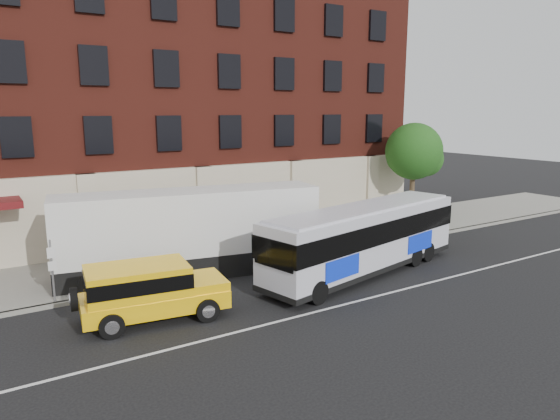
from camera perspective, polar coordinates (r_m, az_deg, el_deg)
ground at (r=18.69m, az=6.69°, el=-11.34°), size 120.00×120.00×0.00m
sidewalk at (r=25.89m, az=-5.91°, el=-4.72°), size 60.00×6.00×0.15m
kerb at (r=23.34m, az=-2.62°, el=-6.45°), size 60.00×0.25×0.15m
lane_line at (r=19.05m, az=5.73°, el=-10.86°), size 60.00×0.12×0.01m
building at (r=32.21m, az=-12.59°, el=11.70°), size 30.00×12.10×15.00m
sign_pole at (r=20.48m, az=-24.15°, el=-5.94°), size 0.30×0.20×2.50m
street_tree at (r=33.60m, az=14.83°, el=6.14°), size 3.60×3.60×6.20m
city_bus at (r=22.64m, az=9.43°, el=-2.95°), size 11.29×4.63×3.03m
yellow_suv at (r=18.16m, az=-14.63°, el=-8.51°), size 5.28×2.77×1.97m
shipping_container at (r=22.45m, az=-9.96°, el=-2.61°), size 11.47×4.20×3.75m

